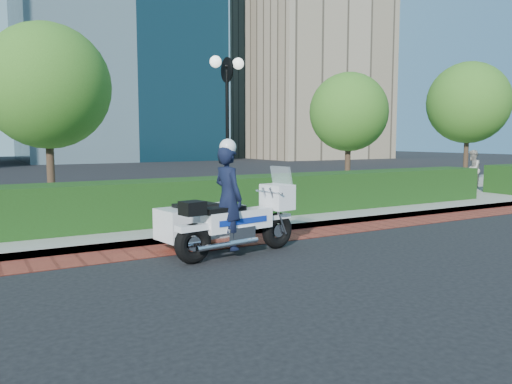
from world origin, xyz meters
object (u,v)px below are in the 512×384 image
tree_b (47,86)px  pedestrian (472,169)px  tree_c (349,112)px  lamppost (227,108)px  tree_d (468,103)px  police_motorcycle (221,214)px

tree_b → pedestrian: tree_b is taller
tree_b → tree_c: tree_b is taller
lamppost → tree_c: 5.65m
lamppost → tree_d: 12.09m
tree_c → police_motorcycle: size_ratio=1.66×
tree_c → police_motorcycle: (-7.89, -5.75, -2.33)m
tree_d → pedestrian: tree_d is taller
tree_b → tree_d: size_ratio=0.95×
pedestrian → police_motorcycle: bearing=-5.3°
lamppost → pedestrian: (10.75, 0.04, -2.05)m
lamppost → tree_d: bearing=6.2°
tree_c → tree_d: (6.50, 0.00, 0.56)m
tree_b → police_motorcycle: (2.11, -5.75, -2.71)m
tree_d → lamppost: bearing=-173.8°
tree_d → police_motorcycle: size_ratio=2.00×
tree_d → police_motorcycle: 15.76m
tree_c → police_motorcycle: tree_c is taller
tree_b → tree_c: (10.00, -0.00, -0.39)m
tree_b → tree_d: tree_d is taller
lamppost → tree_d: (12.00, 1.30, 0.65)m
tree_c → tree_d: tree_d is taller
lamppost → tree_b: bearing=163.9°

